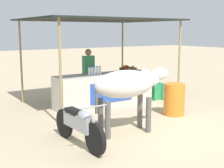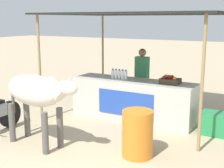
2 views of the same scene
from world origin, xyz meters
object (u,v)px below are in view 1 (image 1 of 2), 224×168
at_px(fruit_crate, 128,69).
at_px(water_barrel, 174,99).
at_px(cooler_box, 157,91).
at_px(cow, 128,86).
at_px(stall_counter, 104,90).
at_px(vendor_behind_counter, 89,75).
at_px(motorcycle_parked, 79,124).

xyz_separation_m(fruit_crate, water_barrel, (0.09, -1.93, -0.61)).
relative_size(cooler_box, cow, 0.32).
xyz_separation_m(stall_counter, water_barrel, (0.99, -1.88, -0.06)).
distance_m(stall_counter, cooler_box, 2.00).
xyz_separation_m(vendor_behind_counter, cooler_box, (2.09, -0.85, -0.61)).
bearing_deg(fruit_crate, cooler_box, -8.13).
distance_m(fruit_crate, water_barrel, 2.03).
bearing_deg(cooler_box, cow, -141.77).
distance_m(fruit_crate, motorcycle_parked, 4.02).
xyz_separation_m(water_barrel, motorcycle_parked, (-3.14, -0.62, 0.01)).
bearing_deg(fruit_crate, vendor_behind_counter, 145.27).
xyz_separation_m(fruit_crate, motorcycle_parked, (-3.04, -2.56, -0.61)).
height_order(fruit_crate, vendor_behind_counter, vendor_behind_counter).
xyz_separation_m(stall_counter, fruit_crate, (0.90, 0.06, 0.55)).
height_order(fruit_crate, motorcycle_parked, fruit_crate).
distance_m(stall_counter, cow, 2.58).
bearing_deg(fruit_crate, stall_counter, -176.30).
bearing_deg(stall_counter, fruit_crate, 3.70).
bearing_deg(fruit_crate, cow, -126.46).
relative_size(cow, motorcycle_parked, 1.03).
xyz_separation_m(fruit_crate, cow, (-1.79, -2.42, -0.00)).
relative_size(stall_counter, water_barrel, 3.57).
xyz_separation_m(stall_counter, cooler_box, (1.99, -0.10, -0.24)).
height_order(fruit_crate, cooler_box, fruit_crate).
xyz_separation_m(stall_counter, motorcycle_parked, (-2.14, -2.50, -0.05)).
height_order(stall_counter, fruit_crate, fruit_crate).
relative_size(vendor_behind_counter, cow, 0.89).
distance_m(cooler_box, water_barrel, 2.05).
xyz_separation_m(fruit_crate, vendor_behind_counter, (-1.00, 0.69, -0.19)).
height_order(cooler_box, water_barrel, water_barrel).
height_order(stall_counter, cooler_box, stall_counter).
distance_m(vendor_behind_counter, cooler_box, 2.34).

